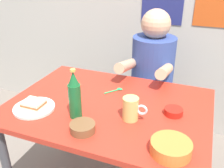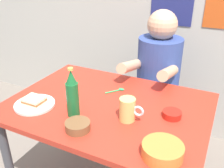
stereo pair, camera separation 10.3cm
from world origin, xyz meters
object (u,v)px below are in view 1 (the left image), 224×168
object	(u,v)px
sandwich	(34,104)
plate_orange	(34,108)
person_seated	(153,64)
dining_table	(109,118)
beer_bottle	(75,96)
beer_mug	(131,109)
condiment_bowl_brown	(83,127)
stool	(149,111)

from	to	relation	value
sandwich	plate_orange	bearing A→B (deg)	-90.00
person_seated	sandwich	xyz separation A→B (m)	(-0.46, -0.82, 0.01)
dining_table	beer_bottle	world-z (taller)	beer_bottle
dining_table	sandwich	xyz separation A→B (m)	(-0.35, -0.20, 0.13)
sandwich	beer_bottle	xyz separation A→B (m)	(0.24, 0.02, 0.09)
plate_orange	sandwich	world-z (taller)	sandwich
dining_table	beer_mug	distance (m)	0.24
person_seated	plate_orange	world-z (taller)	person_seated
plate_orange	sandwich	size ratio (longest dim) A/B	2.00
beer_bottle	sandwich	bearing A→B (deg)	-175.52
beer_mug	person_seated	bearing A→B (deg)	94.42
beer_bottle	beer_mug	bearing A→B (deg)	16.40
person_seated	beer_mug	bearing A→B (deg)	-85.58
condiment_bowl_brown	stool	bearing A→B (deg)	82.37
dining_table	condiment_bowl_brown	xyz separation A→B (m)	(-0.02, -0.28, 0.12)
plate_orange	beer_bottle	size ratio (longest dim) A/B	0.84
person_seated	plate_orange	distance (m)	0.94
beer_mug	condiment_bowl_brown	size ratio (longest dim) A/B	1.05
person_seated	plate_orange	xyz separation A→B (m)	(-0.46, -0.82, -0.02)
dining_table	person_seated	bearing A→B (deg)	80.44
condiment_bowl_brown	plate_orange	bearing A→B (deg)	166.41
beer_bottle	plate_orange	bearing A→B (deg)	-175.52
dining_table	beer_bottle	xyz separation A→B (m)	(-0.11, -0.18, 0.21)
stool	person_seated	distance (m)	0.42
dining_table	stool	xyz separation A→B (m)	(0.10, 0.63, -0.30)
plate_orange	beer_mug	bearing A→B (deg)	10.83
sandwich	beer_mug	size ratio (longest dim) A/B	0.87
person_seated	sandwich	distance (m)	0.94
dining_table	stool	world-z (taller)	dining_table
person_seated	beer_bottle	xyz separation A→B (m)	(-0.21, -0.80, 0.09)
sandwich	beer_mug	distance (m)	0.52
beer_mug	condiment_bowl_brown	xyz separation A→B (m)	(-0.18, -0.18, -0.04)
stool	person_seated	bearing A→B (deg)	-90.00
beer_mug	beer_bottle	xyz separation A→B (m)	(-0.27, -0.08, 0.06)
person_seated	condiment_bowl_brown	distance (m)	0.91
plate_orange	sandwich	distance (m)	0.02
person_seated	sandwich	bearing A→B (deg)	-119.25
person_seated	beer_bottle	size ratio (longest dim) A/B	2.75
plate_orange	beer_mug	distance (m)	0.52
stool	plate_orange	world-z (taller)	plate_orange
beer_mug	beer_bottle	distance (m)	0.29
stool	condiment_bowl_brown	size ratio (longest dim) A/B	3.75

